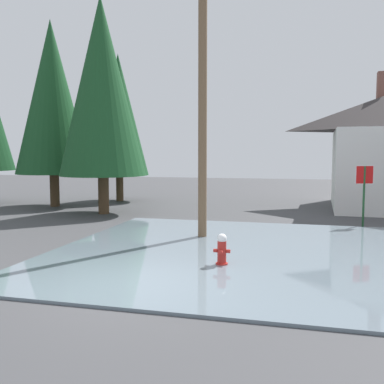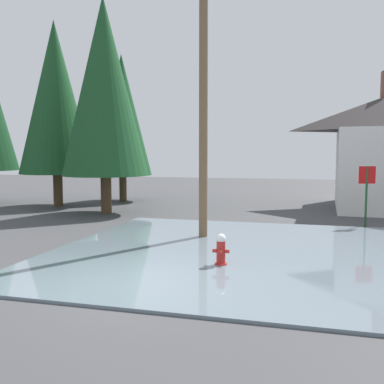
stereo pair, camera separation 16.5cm
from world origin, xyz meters
TOP-DOWN VIEW (x-y plane):
  - ground_plane at (0.00, 0.00)m, footprint 80.00×80.00m
  - flood_puddle at (1.74, 3.66)m, footprint 9.73×10.03m
  - lane_stop_bar at (0.76, -1.02)m, footprint 4.24×0.54m
  - fire_hydrant at (1.77, 2.01)m, footprint 0.41×0.35m
  - utility_pole at (0.51, 5.39)m, footprint 1.60×0.28m
  - stop_sign_far at (5.92, 9.12)m, footprint 0.67×0.24m
  - pine_tree_tall_left at (-8.91, 11.86)m, footprint 3.83×3.83m
  - pine_tree_mid_left at (-6.64, 15.06)m, footprint 3.37×3.37m
  - pine_tree_far_center at (-5.19, 9.94)m, footprint 3.92×3.92m

SIDE VIEW (x-z plane):
  - ground_plane at x=0.00m, z-range -0.10..0.00m
  - lane_stop_bar at x=0.76m, z-range 0.00..0.01m
  - flood_puddle at x=1.74m, z-range 0.00..0.07m
  - fire_hydrant at x=1.77m, z-range -0.01..0.82m
  - stop_sign_far at x=5.92m, z-range 0.49..2.81m
  - utility_pole at x=0.51m, z-range 0.18..9.70m
  - pine_tree_mid_left at x=-6.64m, z-range 0.74..9.17m
  - pine_tree_tall_left at x=-8.91m, z-range 0.85..10.42m
  - pine_tree_far_center at x=-5.19m, z-range 0.86..10.66m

